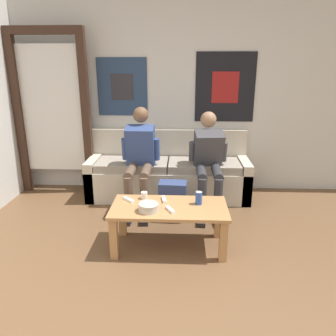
{
  "coord_description": "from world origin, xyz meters",
  "views": [
    {
      "loc": [
        0.02,
        -1.68,
        1.71
      ],
      "look_at": [
        -0.12,
        1.61,
        0.65
      ],
      "focal_mm": 35.0,
      "sensor_mm": 36.0,
      "label": 1
    }
  ],
  "objects_px": {
    "person_seated_teen": "(209,158)",
    "game_controller_near_right": "(170,210)",
    "backpack": "(173,202)",
    "drink_can_blue": "(199,198)",
    "game_controller_far_center": "(128,200)",
    "couch": "(168,174)",
    "person_seated_adult": "(140,156)",
    "pillar_candle": "(144,195)",
    "ceramic_bowl": "(149,207)",
    "coffee_table": "(169,214)",
    "game_controller_near_left": "(164,199)"
  },
  "relations": [
    {
      "from": "couch",
      "to": "person_seated_adult",
      "type": "relative_size",
      "value": 1.73
    },
    {
      "from": "couch",
      "to": "person_seated_teen",
      "type": "xyz_separation_m",
      "value": [
        0.5,
        -0.36,
        0.33
      ]
    },
    {
      "from": "coffee_table",
      "to": "pillar_candle",
      "type": "bearing_deg",
      "value": 145.68
    },
    {
      "from": "game_controller_near_left",
      "to": "coffee_table",
      "type": "bearing_deg",
      "value": -66.9
    },
    {
      "from": "drink_can_blue",
      "to": "pillar_candle",
      "type": "bearing_deg",
      "value": 168.76
    },
    {
      "from": "pillar_candle",
      "to": "game_controller_near_right",
      "type": "xyz_separation_m",
      "value": [
        0.27,
        -0.27,
        -0.02
      ]
    },
    {
      "from": "person_seated_adult",
      "to": "drink_can_blue",
      "type": "bearing_deg",
      "value": -52.58
    },
    {
      "from": "person_seated_teen",
      "to": "game_controller_near_left",
      "type": "relative_size",
      "value": 7.8
    },
    {
      "from": "coffee_table",
      "to": "game_controller_near_right",
      "type": "xyz_separation_m",
      "value": [
        0.01,
        -0.1,
        0.09
      ]
    },
    {
      "from": "coffee_table",
      "to": "ceramic_bowl",
      "type": "bearing_deg",
      "value": -148.63
    },
    {
      "from": "person_seated_adult",
      "to": "game_controller_far_center",
      "type": "xyz_separation_m",
      "value": [
        -0.01,
        -0.83,
        -0.22
      ]
    },
    {
      "from": "person_seated_adult",
      "to": "drink_can_blue",
      "type": "distance_m",
      "value": 1.12
    },
    {
      "from": "person_seated_adult",
      "to": "game_controller_near_left",
      "type": "height_order",
      "value": "person_seated_adult"
    },
    {
      "from": "pillar_candle",
      "to": "drink_can_blue",
      "type": "distance_m",
      "value": 0.55
    },
    {
      "from": "backpack",
      "to": "game_controller_near_left",
      "type": "distance_m",
      "value": 0.53
    },
    {
      "from": "person_seated_adult",
      "to": "ceramic_bowl",
      "type": "xyz_separation_m",
      "value": [
        0.21,
        -1.06,
        -0.19
      ]
    },
    {
      "from": "drink_can_blue",
      "to": "couch",
      "type": "bearing_deg",
      "value": 105.36
    },
    {
      "from": "couch",
      "to": "backpack",
      "type": "height_order",
      "value": "couch"
    },
    {
      "from": "person_seated_adult",
      "to": "drink_can_blue",
      "type": "xyz_separation_m",
      "value": [
        0.67,
        -0.88,
        -0.17
      ]
    },
    {
      "from": "game_controller_far_center",
      "to": "couch",
      "type": "bearing_deg",
      "value": 74.21
    },
    {
      "from": "couch",
      "to": "game_controller_near_left",
      "type": "height_order",
      "value": "couch"
    },
    {
      "from": "person_seated_adult",
      "to": "game_controller_near_right",
      "type": "distance_m",
      "value": 1.14
    },
    {
      "from": "person_seated_teen",
      "to": "backpack",
      "type": "height_order",
      "value": "person_seated_teen"
    },
    {
      "from": "couch",
      "to": "game_controller_near_right",
      "type": "xyz_separation_m",
      "value": [
        0.08,
        -1.42,
        0.14
      ]
    },
    {
      "from": "game_controller_near_left",
      "to": "couch",
      "type": "bearing_deg",
      "value": 90.35
    },
    {
      "from": "backpack",
      "to": "game_controller_near_right",
      "type": "relative_size",
      "value": 3.08
    },
    {
      "from": "person_seated_adult",
      "to": "person_seated_teen",
      "type": "bearing_deg",
      "value": 0.76
    },
    {
      "from": "pillar_candle",
      "to": "game_controller_near_left",
      "type": "xyz_separation_m",
      "value": [
        0.2,
        -0.04,
        -0.02
      ]
    },
    {
      "from": "pillar_candle",
      "to": "game_controller_near_left",
      "type": "relative_size",
      "value": 0.56
    },
    {
      "from": "pillar_candle",
      "to": "ceramic_bowl",
      "type": "bearing_deg",
      "value": -75.85
    },
    {
      "from": "couch",
      "to": "game_controller_near_right",
      "type": "distance_m",
      "value": 1.43
    },
    {
      "from": "backpack",
      "to": "drink_can_blue",
      "type": "xyz_separation_m",
      "value": [
        0.26,
        -0.54,
        0.28
      ]
    },
    {
      "from": "game_controller_near_left",
      "to": "game_controller_far_center",
      "type": "bearing_deg",
      "value": -177.03
    },
    {
      "from": "person_seated_teen",
      "to": "game_controller_near_right",
      "type": "distance_m",
      "value": 1.15
    },
    {
      "from": "couch",
      "to": "backpack",
      "type": "xyz_separation_m",
      "value": [
        0.08,
        -0.71,
        -0.08
      ]
    },
    {
      "from": "couch",
      "to": "game_controller_far_center",
      "type": "relative_size",
      "value": 16.48
    },
    {
      "from": "couch",
      "to": "person_seated_adult",
      "type": "distance_m",
      "value": 0.61
    },
    {
      "from": "couch",
      "to": "coffee_table",
      "type": "height_order",
      "value": "couch"
    },
    {
      "from": "person_seated_teen",
      "to": "game_controller_near_left",
      "type": "bearing_deg",
      "value": -120.69
    },
    {
      "from": "pillar_candle",
      "to": "game_controller_near_right",
      "type": "distance_m",
      "value": 0.38
    },
    {
      "from": "coffee_table",
      "to": "drink_can_blue",
      "type": "relative_size",
      "value": 8.83
    },
    {
      "from": "coffee_table",
      "to": "game_controller_near_left",
      "type": "xyz_separation_m",
      "value": [
        -0.06,
        0.13,
        0.09
      ]
    },
    {
      "from": "person_seated_adult",
      "to": "backpack",
      "type": "distance_m",
      "value": 0.69
    },
    {
      "from": "game_controller_near_left",
      "to": "person_seated_teen",
      "type": "bearing_deg",
      "value": 59.31
    },
    {
      "from": "person_seated_teen",
      "to": "game_controller_near_right",
      "type": "height_order",
      "value": "person_seated_teen"
    },
    {
      "from": "backpack",
      "to": "game_controller_near_left",
      "type": "bearing_deg",
      "value": -98.74
    },
    {
      "from": "drink_can_blue",
      "to": "game_controller_near_right",
      "type": "bearing_deg",
      "value": -148.27
    },
    {
      "from": "pillar_candle",
      "to": "game_controller_near_left",
      "type": "bearing_deg",
      "value": -11.53
    },
    {
      "from": "person_seated_adult",
      "to": "game_controller_far_center",
      "type": "relative_size",
      "value": 9.52
    },
    {
      "from": "ceramic_bowl",
      "to": "couch",
      "type": "bearing_deg",
      "value": 85.25
    }
  ]
}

